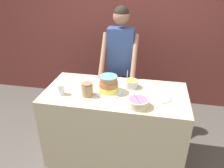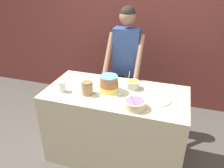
% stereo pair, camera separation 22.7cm
% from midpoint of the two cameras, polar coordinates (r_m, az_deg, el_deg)
% --- Properties ---
extents(wall_back, '(10.00, 0.05, 2.60)m').
position_cam_midpoint_polar(wall_back, '(3.55, 3.45, 15.15)').
color(wall_back, brown).
rests_on(wall_back, ground_plane).
extents(counter, '(1.54, 0.75, 0.88)m').
position_cam_midpoint_polar(counter, '(2.59, -1.74, -10.68)').
color(counter, '#C6B793').
rests_on(counter, ground_plane).
extents(person_baker, '(0.45, 0.46, 1.69)m').
position_cam_midpoint_polar(person_baker, '(2.87, -0.05, 7.14)').
color(person_baker, '#2D2D38').
rests_on(person_baker, ground_plane).
extents(cake, '(0.32, 0.32, 0.18)m').
position_cam_midpoint_polar(cake, '(2.32, -3.72, -0.29)').
color(cake, silver).
rests_on(cake, counter).
extents(frosting_bowl_purple, '(0.21, 0.21, 0.19)m').
position_cam_midpoint_polar(frosting_bowl_purple, '(2.08, 3.67, -4.92)').
color(frosting_bowl_purple, beige).
rests_on(frosting_bowl_purple, counter).
extents(frosting_bowl_orange, '(0.14, 0.14, 0.18)m').
position_cam_midpoint_polar(frosting_bowl_orange, '(2.43, 2.39, 0.11)').
color(frosting_bowl_orange, silver).
rests_on(frosting_bowl_orange, counter).
extents(drinking_glass, '(0.07, 0.07, 0.11)m').
position_cam_midpoint_polar(drinking_glass, '(2.37, -15.93, -1.42)').
color(drinking_glass, silver).
rests_on(drinking_glass, counter).
extents(ceramic_plate, '(0.26, 0.26, 0.01)m').
position_cam_midpoint_polar(ceramic_plate, '(2.27, 9.09, -3.45)').
color(ceramic_plate, white).
rests_on(ceramic_plate, counter).
extents(stoneware_jar, '(0.12, 0.12, 0.14)m').
position_cam_midpoint_polar(stoneware_jar, '(2.28, -9.36, -1.49)').
color(stoneware_jar, '#9E7F5B').
rests_on(stoneware_jar, counter).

